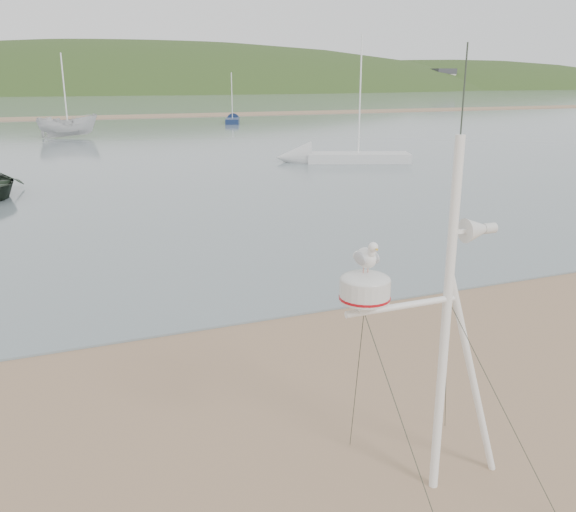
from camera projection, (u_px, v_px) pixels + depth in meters
name	position (u px, v px, depth m)	size (l,w,h in m)	color
ground	(183.00, 470.00, 7.28)	(560.00, 560.00, 0.00)	#87684E
water	(37.00, 101.00, 124.45)	(560.00, 256.00, 0.04)	slate
sandbar	(44.00, 118.00, 69.39)	(560.00, 7.00, 0.07)	#87684E
hill_ridge	(92.00, 145.00, 228.17)	(620.00, 180.00, 80.00)	#243917
far_cottages	(43.00, 80.00, 181.23)	(294.40, 6.30, 8.00)	silver
mast_rig	(438.00, 398.00, 6.61)	(2.14, 2.29, 4.84)	white
boat_white	(66.00, 107.00, 46.84)	(1.72, 1.77, 4.57)	silver
sailboat_white_near	(322.00, 157.00, 33.55)	(7.50, 4.37, 7.30)	silver
sailboat_blue_far	(233.00, 120.00, 63.68)	(3.04, 5.52, 5.42)	#142246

